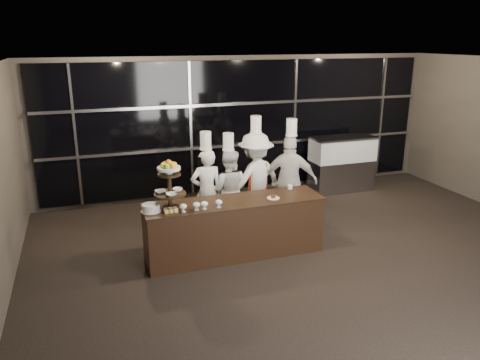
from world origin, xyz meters
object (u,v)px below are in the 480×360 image
object	(u,v)px
display_stand	(169,181)
chef_b	(229,189)
chef_a	(207,190)
layer_cake	(151,208)
display_case	(342,161)
buffet_counter	(234,228)
chef_d	(290,180)
chef_c	(255,179)

from	to	relation	value
display_stand	chef_b	size ratio (longest dim) A/B	0.42
display_stand	chef_a	size ratio (longest dim) A/B	0.40
layer_cake	display_case	size ratio (longest dim) A/B	0.21
chef_a	chef_b	world-z (taller)	chef_a
layer_cake	chef_a	size ratio (longest dim) A/B	0.16
layer_cake	chef_a	distance (m)	1.53
buffet_counter	chef_a	xyz separation A→B (m)	(-0.18, 0.99, 0.34)
buffet_counter	chef_a	world-z (taller)	chef_a
layer_cake	chef_b	distance (m)	1.92
buffet_counter	layer_cake	distance (m)	1.40
chef_d	display_case	bearing A→B (deg)	36.84
chef_a	chef_d	world-z (taller)	chef_d
display_stand	chef_d	world-z (taller)	chef_d
chef_c	chef_d	xyz separation A→B (m)	(0.59, -0.21, -0.02)
layer_cake	display_case	bearing A→B (deg)	27.58
display_stand	chef_a	distance (m)	1.39
chef_a	chef_c	distance (m)	0.97
buffet_counter	chef_b	xyz separation A→B (m)	(0.25, 1.07, 0.29)
layer_cake	display_stand	bearing A→B (deg)	9.49
layer_cake	chef_d	distance (m)	2.83
display_stand	layer_cake	world-z (taller)	display_stand
display_stand	chef_c	distance (m)	2.14
display_case	chef_c	bearing A→B (deg)	-153.71
buffet_counter	chef_b	bearing A→B (deg)	76.84
chef_b	display_case	bearing A→B (deg)	22.93
layer_cake	chef_d	xyz separation A→B (m)	(2.67, 0.94, -0.11)
display_case	display_stand	bearing A→B (deg)	-151.34
buffet_counter	chef_d	size ratio (longest dim) A/B	1.43
buffet_counter	layer_cake	xyz separation A→B (m)	(-1.30, -0.05, 0.51)
chef_d	buffet_counter	bearing A→B (deg)	-146.88
chef_c	layer_cake	bearing A→B (deg)	-150.86
chef_a	chef_b	distance (m)	0.44
buffet_counter	chef_c	distance (m)	1.41
chef_a	chef_d	size ratio (longest dim) A/B	0.92
chef_c	chef_a	bearing A→B (deg)	-172.75
display_case	buffet_counter	bearing A→B (deg)	-144.64
layer_cake	display_case	xyz separation A→B (m)	(4.65, 2.43, -0.29)
layer_cake	chef_b	world-z (taller)	chef_b
chef_b	chef_c	world-z (taller)	chef_c
layer_cake	chef_c	bearing A→B (deg)	29.14
chef_d	chef_b	bearing A→B (deg)	171.25
chef_b	chef_d	distance (m)	1.14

